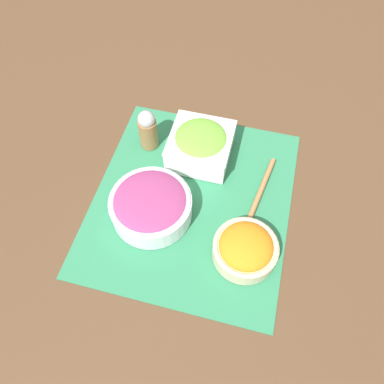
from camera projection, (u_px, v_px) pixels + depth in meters
ground_plane at (192, 200)px, 0.82m from camera, size 3.00×3.00×0.00m
placemat at (192, 200)px, 0.82m from camera, size 0.48×0.42×0.00m
onion_bowl at (151, 205)px, 0.77m from camera, size 0.17×0.17×0.07m
carrot_bowl at (245, 248)px, 0.72m from camera, size 0.13×0.13×0.06m
lettuce_bowl at (201, 144)px, 0.85m from camera, size 0.14×0.14×0.08m
wooden_spoon at (247, 225)px, 0.77m from camera, size 0.25×0.07×0.03m
pepper_shaker at (148, 129)px, 0.85m from camera, size 0.04×0.04×0.10m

